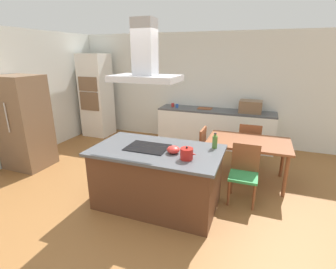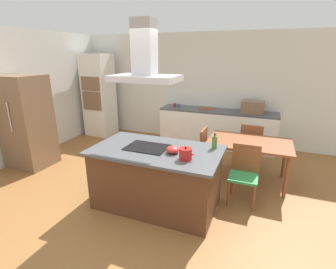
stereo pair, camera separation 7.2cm
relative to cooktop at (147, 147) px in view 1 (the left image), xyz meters
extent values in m
plane|color=#936033|center=(0.15, 1.50, -0.91)|extent=(16.00, 16.00, 0.00)
cube|color=silver|center=(0.15, 3.25, 0.44)|extent=(7.20, 0.10, 2.70)
cube|color=silver|center=(-3.30, 1.00, 0.44)|extent=(0.10, 8.80, 2.70)
cube|color=#59331E|center=(0.15, 0.00, -0.48)|extent=(1.76, 0.97, 0.86)
cube|color=#4C4F54|center=(0.15, 0.00, -0.03)|extent=(1.86, 1.07, 0.04)
cube|color=black|center=(0.00, 0.00, 0.00)|extent=(0.60, 0.44, 0.01)
cylinder|color=#B21E19|center=(0.65, -0.20, 0.07)|extent=(0.17, 0.17, 0.15)
sphere|color=black|center=(0.65, -0.20, 0.16)|extent=(0.03, 0.03, 0.03)
cone|color=#B21E19|center=(0.75, -0.20, 0.08)|extent=(0.06, 0.03, 0.04)
cylinder|color=#47722D|center=(0.91, 0.33, 0.08)|extent=(0.07, 0.07, 0.18)
cylinder|color=#47722D|center=(0.91, 0.33, 0.19)|extent=(0.03, 0.03, 0.04)
cylinder|color=black|center=(0.91, 0.33, 0.21)|extent=(0.04, 0.04, 0.01)
ellipsoid|color=red|center=(0.42, -0.06, 0.04)|extent=(0.18, 0.18, 0.10)
cube|color=white|center=(0.48, 2.88, -0.48)|extent=(2.78, 0.62, 0.86)
cube|color=#4C4F54|center=(0.48, 2.88, -0.03)|extent=(2.78, 0.62, 0.04)
cube|color=brown|center=(1.26, 2.88, 0.13)|extent=(0.50, 0.38, 0.28)
cylinder|color=red|center=(-0.63, 2.89, 0.04)|extent=(0.08, 0.08, 0.09)
cylinder|color=#2D56B2|center=(-0.49, 2.83, 0.04)|extent=(0.08, 0.08, 0.09)
cube|color=brown|center=(0.20, 2.93, 0.00)|extent=(0.34, 0.24, 0.02)
cube|color=white|center=(-2.75, 2.65, 0.19)|extent=(0.70, 0.64, 2.20)
cube|color=brown|center=(-2.75, 2.32, 0.54)|extent=(0.56, 0.02, 0.36)
cube|color=brown|center=(-2.75, 2.32, 0.09)|extent=(0.56, 0.02, 0.48)
cube|color=brown|center=(-2.83, 0.38, 0.00)|extent=(0.80, 0.70, 1.82)
cylinder|color=beige|center=(-2.78, 0.01, 0.19)|extent=(0.02, 0.02, 0.55)
cube|color=brown|center=(1.35, 1.27, -0.18)|extent=(1.40, 0.90, 0.04)
cylinder|color=brown|center=(0.73, 0.90, -0.55)|extent=(0.06, 0.06, 0.71)
cylinder|color=brown|center=(1.97, 0.90, -0.55)|extent=(0.06, 0.06, 0.71)
cylinder|color=brown|center=(0.73, 1.64, -0.55)|extent=(0.06, 0.06, 0.71)
cylinder|color=brown|center=(1.97, 1.64, -0.55)|extent=(0.06, 0.06, 0.71)
cube|color=#33934C|center=(1.35, 2.02, -0.48)|extent=(0.42, 0.42, 0.04)
cube|color=brown|center=(1.35, 1.83, -0.24)|extent=(0.42, 0.04, 0.44)
cylinder|color=brown|center=(1.17, 2.20, -0.70)|extent=(0.04, 0.04, 0.41)
cylinder|color=brown|center=(1.53, 2.20, -0.70)|extent=(0.04, 0.04, 0.41)
cylinder|color=brown|center=(1.17, 1.84, -0.70)|extent=(0.04, 0.04, 0.41)
cylinder|color=brown|center=(1.53, 1.84, -0.70)|extent=(0.04, 0.04, 0.41)
cube|color=#33934C|center=(0.35, 1.27, -0.48)|extent=(0.42, 0.42, 0.04)
cube|color=brown|center=(0.54, 1.27, -0.24)|extent=(0.04, 0.42, 0.44)
cylinder|color=brown|center=(0.17, 1.09, -0.70)|extent=(0.04, 0.04, 0.41)
cylinder|color=brown|center=(0.17, 1.45, -0.70)|extent=(0.04, 0.04, 0.41)
cylinder|color=brown|center=(0.53, 1.09, -0.70)|extent=(0.04, 0.04, 0.41)
cylinder|color=brown|center=(0.53, 1.45, -0.70)|extent=(0.04, 0.04, 0.41)
cube|color=#33934C|center=(1.35, 0.52, -0.48)|extent=(0.42, 0.42, 0.04)
cube|color=brown|center=(1.35, 0.71, -0.24)|extent=(0.42, 0.04, 0.44)
cylinder|color=brown|center=(1.53, 0.34, -0.70)|extent=(0.04, 0.04, 0.41)
cylinder|color=brown|center=(1.17, 0.34, -0.70)|extent=(0.04, 0.04, 0.41)
cylinder|color=brown|center=(1.53, 0.70, -0.70)|extent=(0.04, 0.04, 0.41)
cylinder|color=brown|center=(1.17, 0.70, -0.70)|extent=(0.04, 0.04, 0.41)
cube|color=#ADADB2|center=(0.00, 0.00, 0.98)|extent=(0.90, 0.55, 0.08)
cube|color=#ADADB2|center=(0.00, 0.00, 1.37)|extent=(0.28, 0.24, 0.70)
camera|label=1|loc=(1.47, -3.08, 1.30)|focal=26.82mm
camera|label=2|loc=(1.53, -3.06, 1.30)|focal=26.82mm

